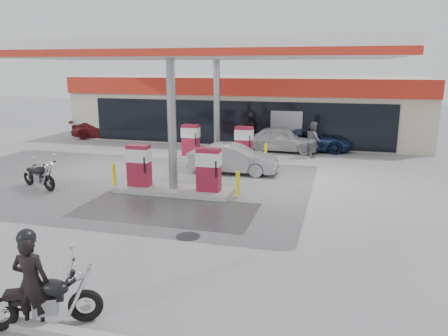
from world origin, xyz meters
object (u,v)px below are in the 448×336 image
object	(u,v)px
parked_motorcycle	(39,176)
parked_car_left	(104,129)
sedan_white	(282,139)
parked_car_right	(312,139)
biker_main	(31,282)
biker_walking	(251,131)
main_motorcycle	(45,301)
hatchback_silver	(233,159)
attendant	(313,139)
pump_island_near	(173,174)
pump_island_far	(217,147)

from	to	relation	value
parked_motorcycle	parked_car_left	xyz separation A→B (m)	(-3.82, 11.58, 0.13)
sedan_white	parked_car_right	world-z (taller)	sedan_white
biker_main	parked_car_left	distance (m)	21.97
biker_main	parked_car_right	size ratio (longest dim) A/B	0.40
parked_car_right	biker_walking	distance (m)	3.53
main_motorcycle	biker_walking	xyz separation A→B (m)	(0.08, 18.58, 0.50)
main_motorcycle	hatchback_silver	size ratio (longest dim) A/B	0.50
biker_main	attendant	bearing A→B (deg)	-113.77
hatchback_silver	biker_walking	distance (m)	6.22
pump_island_near	parked_motorcycle	xyz separation A→B (m)	(-5.30, -0.81, -0.22)
sedan_white	parked_car_left	distance (m)	12.11
main_motorcycle	sedan_white	xyz separation A→B (m)	(1.96, 17.98, 0.20)
pump_island_near	biker_walking	world-z (taller)	biker_walking
pump_island_near	parked_motorcycle	bearing A→B (deg)	-171.27
parked_car_left	parked_motorcycle	bearing A→B (deg)	-174.75
parked_motorcycle	biker_walking	size ratio (longest dim) A/B	1.03
pump_island_near	parked_car_right	world-z (taller)	pump_island_near
pump_island_far	hatchback_silver	xyz separation A→B (m)	(1.44, -2.40, -0.05)
parked_motorcycle	parked_car_left	world-z (taller)	parked_car_left
sedan_white	hatchback_silver	bearing A→B (deg)	167.34
biker_walking	biker_main	bearing A→B (deg)	-122.62
main_motorcycle	parked_car_left	size ratio (longest dim) A/B	0.47
attendant	parked_car_right	distance (m)	1.94
attendant	parked_car_right	world-z (taller)	attendant
pump_island_far	parked_motorcycle	world-z (taller)	pump_island_far
hatchback_silver	biker_walking	size ratio (longest dim) A/B	2.01
main_motorcycle	parked_car_right	distance (m)	19.11
parked_car_left	parked_car_right	distance (m)	13.65
sedan_white	attendant	world-z (taller)	attendant
pump_island_near	attendant	world-z (taller)	attendant
pump_island_near	main_motorcycle	bearing A→B (deg)	-84.00
pump_island_near	parked_car_left	size ratio (longest dim) A/B	1.22
parked_car_left	parked_car_right	bearing A→B (deg)	-106.22
sedan_white	biker_walking	xyz separation A→B (m)	(-1.88, 0.60, 0.29)
pump_island_far	biker_main	bearing A→B (deg)	-87.12
parked_motorcycle	attendant	world-z (taller)	attendant
parked_motorcycle	sedan_white	distance (m)	12.93
main_motorcycle	biker_main	world-z (taller)	biker_main
sedan_white	hatchback_silver	world-z (taller)	sedan_white
hatchback_silver	parked_car_left	xyz separation A→B (m)	(-10.56, 7.16, -0.04)
main_motorcycle	hatchback_silver	xyz separation A→B (m)	(0.52, 12.38, 0.17)
biker_main	sedan_white	size ratio (longest dim) A/B	0.44
pump_island_near	hatchback_silver	world-z (taller)	pump_island_near
pump_island_near	biker_main	world-z (taller)	biker_main
main_motorcycle	biker_main	xyz separation A→B (m)	(-0.18, -0.09, 0.41)
main_motorcycle	parked_car_right	size ratio (longest dim) A/B	0.44
parked_car_left	pump_island_near	bearing A→B (deg)	-152.73
parked_motorcycle	attendant	xyz separation A→B (m)	(9.96, 8.90, 0.45)
pump_island_near	pump_island_far	xyz separation A→B (m)	(0.00, 6.00, 0.00)
parked_car_left	sedan_white	bearing A→B (deg)	-110.44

